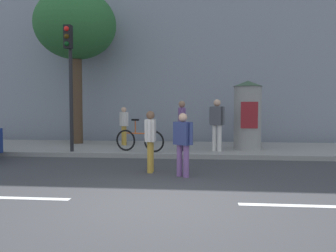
{
  "coord_description": "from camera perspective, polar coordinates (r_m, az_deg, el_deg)",
  "views": [
    {
      "loc": [
        0.89,
        -6.07,
        1.7
      ],
      "look_at": [
        0.08,
        2.0,
        1.22
      ],
      "focal_mm": 37.82,
      "sensor_mm": 36.0,
      "label": 1
    }
  ],
  "objects": [
    {
      "name": "pedestrian_in_light_jacket",
      "position": [
        11.97,
        7.9,
        0.81
      ],
      "size": [
        0.5,
        0.41,
        1.75
      ],
      "color": "silver",
      "rests_on": "sidewalk_curb"
    },
    {
      "name": "bicycle_leaning",
      "position": [
        11.85,
        -4.6,
        -2.25
      ],
      "size": [
        1.72,
        0.54,
        1.09
      ],
      "color": "black",
      "rests_on": "sidewalk_curb"
    },
    {
      "name": "pedestrian_with_bag",
      "position": [
        8.38,
        2.41,
        -2.27
      ],
      "size": [
        0.49,
        0.45,
        1.52
      ],
      "color": "#724C84",
      "rests_on": "ground_plane"
    },
    {
      "name": "pedestrian_in_dark_shirt",
      "position": [
        8.95,
        -2.85,
        -1.74
      ],
      "size": [
        0.25,
        0.59,
        1.56
      ],
      "color": "#B78C33",
      "rests_on": "ground_plane"
    },
    {
      "name": "lane_markings",
      "position": [
        6.37,
        -2.59,
        -12.09
      ],
      "size": [
        25.8,
        0.16,
        0.01
      ],
      "color": "silver",
      "rests_on": "ground_plane"
    },
    {
      "name": "traffic_light",
      "position": [
        12.19,
        -15.61,
        9.12
      ],
      "size": [
        0.24,
        0.45,
        4.14
      ],
      "color": "black",
      "rests_on": "sidewalk_curb"
    },
    {
      "name": "pedestrian_tallest",
      "position": [
        13.83,
        -7.12,
        0.52
      ],
      "size": [
        0.43,
        0.61,
        1.48
      ],
      "color": "#B78C33",
      "rests_on": "sidewalk_curb"
    },
    {
      "name": "street_tree",
      "position": [
        15.13,
        -14.7,
        15.24
      ],
      "size": [
        3.24,
        3.24,
        6.14
      ],
      "color": "#4C3826",
      "rests_on": "sidewalk_curb"
    },
    {
      "name": "building_backdrop",
      "position": [
        18.45,
        2.91,
        14.71
      ],
      "size": [
        36.0,
        5.0,
        10.65
      ],
      "primitive_type": "cube",
      "color": "gray",
      "rests_on": "ground_plane"
    },
    {
      "name": "pedestrian_in_red_top",
      "position": [
        14.6,
        12.1,
        1.1
      ],
      "size": [
        0.52,
        0.52,
        1.66
      ],
      "color": "maroon",
      "rests_on": "sidewalk_curb"
    },
    {
      "name": "poster_column",
      "position": [
        12.75,
        12.7,
        1.82
      ],
      "size": [
        1.05,
        1.05,
        2.41
      ],
      "color": "gray",
      "rests_on": "sidewalk_curb"
    },
    {
      "name": "pedestrian_with_backpack",
      "position": [
        12.1,
        2.25,
        0.71
      ],
      "size": [
        0.29,
        0.56,
        1.7
      ],
      "color": "black",
      "rests_on": "sidewalk_curb"
    },
    {
      "name": "ground_plane",
      "position": [
        6.37,
        -2.59,
        -12.12
      ],
      "size": [
        80.0,
        80.0,
        0.0
      ],
      "primitive_type": "plane",
      "color": "#38383A"
    },
    {
      "name": "sidewalk_curb",
      "position": [
        13.2,
        1.78,
        -3.69
      ],
      "size": [
        36.0,
        4.0,
        0.15
      ],
      "primitive_type": "cube",
      "color": "gray",
      "rests_on": "ground_plane"
    }
  ]
}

